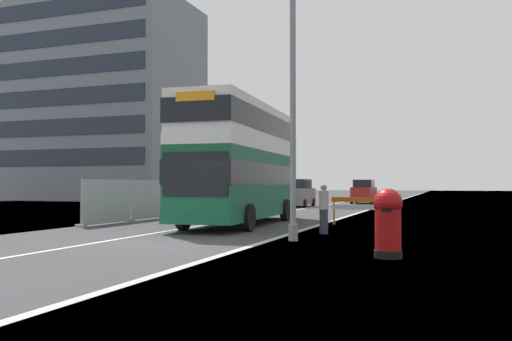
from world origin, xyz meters
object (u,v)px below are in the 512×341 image
at_px(roadworks_barrier, 355,207).
at_px(lamppost_foreground, 293,88).
at_px(red_pillar_postbox, 388,220).
at_px(car_oncoming_near, 298,194).
at_px(car_receding_mid, 364,192).
at_px(pedestrian_at_kerb, 324,209).
at_px(double_decker_bus, 241,162).

bearing_deg(roadworks_barrier, lamppost_foreground, -95.82).
bearing_deg(red_pillar_postbox, lamppost_foreground, 137.13).
bearing_deg(red_pillar_postbox, roadworks_barrier, 103.68).
bearing_deg(car_oncoming_near, lamppost_foreground, -74.79).
bearing_deg(car_receding_mid, roadworks_barrier, -82.17).
relative_size(lamppost_foreground, roadworks_barrier, 4.96).
bearing_deg(pedestrian_at_kerb, lamppost_foreground, -97.89).
xyz_separation_m(red_pillar_postbox, car_receding_mid, (-5.87, 35.18, 0.12)).
height_order(roadworks_barrier, car_receding_mid, car_receding_mid).
height_order(red_pillar_postbox, car_receding_mid, car_receding_mid).
bearing_deg(double_decker_bus, red_pillar_postbox, -50.43).
bearing_deg(car_oncoming_near, pedestrian_at_kerb, -72.17).
distance_m(car_receding_mid, pedestrian_at_kerb, 29.92).
xyz_separation_m(roadworks_barrier, car_oncoming_near, (-7.14, 16.72, 0.23)).
distance_m(roadworks_barrier, pedestrian_at_kerb, 4.39).
bearing_deg(double_decker_bus, car_oncoming_near, 98.06).
distance_m(lamppost_foreground, red_pillar_postbox, 5.63).
xyz_separation_m(lamppost_foreground, roadworks_barrier, (0.71, 6.92, -3.85)).
relative_size(car_receding_mid, pedestrian_at_kerb, 2.45).
relative_size(lamppost_foreground, pedestrian_at_kerb, 5.71).
bearing_deg(lamppost_foreground, red_pillar_postbox, -42.87).
relative_size(red_pillar_postbox, pedestrian_at_kerb, 0.94).
bearing_deg(roadworks_barrier, pedestrian_at_kerb, -94.60).
bearing_deg(pedestrian_at_kerb, roadworks_barrier, 85.40).
height_order(double_decker_bus, red_pillar_postbox, double_decker_bus).
height_order(double_decker_bus, roadworks_barrier, double_decker_bus).
bearing_deg(roadworks_barrier, double_decker_bus, -163.25).
xyz_separation_m(car_oncoming_near, car_receding_mid, (3.65, 8.66, 0.01)).
bearing_deg(car_receding_mid, pedestrian_at_kerb, -83.98).
bearing_deg(car_oncoming_near, double_decker_bus, -81.94).
bearing_deg(double_decker_bus, car_receding_mid, 87.68).
relative_size(car_oncoming_near, car_receding_mid, 1.01).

